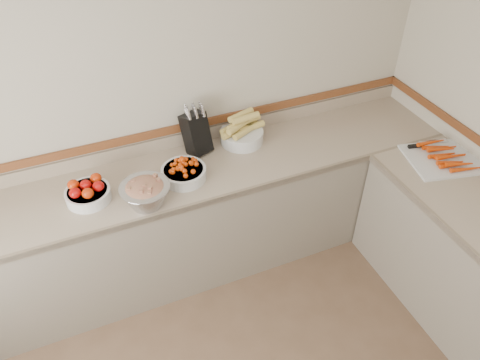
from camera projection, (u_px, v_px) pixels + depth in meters
name	position (u px, v px, depth m)	size (l,w,h in m)	color
back_wall	(153.00, 101.00, 3.09)	(4.00, 4.00, 0.00)	#B2A893
counter_back	(178.00, 223.00, 3.41)	(4.00, 0.65, 1.08)	gray
knife_block	(196.00, 132.00, 3.24)	(0.21, 0.23, 0.38)	black
tomato_bowl	(88.00, 192.00, 2.91)	(0.28, 0.28, 0.14)	silver
cherry_tomato_bowl	(184.00, 172.00, 3.07)	(0.30, 0.30, 0.16)	silver
corn_bowl	(242.00, 132.00, 3.38)	(0.35, 0.31, 0.23)	silver
rhubarb_bowl	(146.00, 193.00, 2.85)	(0.31, 0.31, 0.18)	#B2B2BA
cutting_board	(446.00, 157.00, 3.25)	(0.60, 0.51, 0.08)	beige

